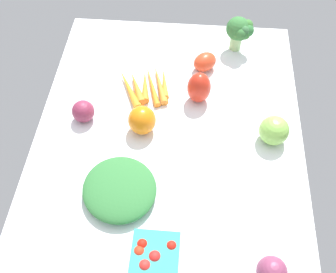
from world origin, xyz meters
TOP-DOWN VIEW (x-y plane):
  - tablecloth at (0.00, 0.00)cm, footprint 104.00×76.00cm
  - leafy_greens_clump at (-17.85, 10.89)cm, footprint 25.85×25.45cm
  - berry_basket at (-35.13, 0.04)cm, footprint 10.73×10.73cm
  - bell_pepper_red at (16.32, -7.85)cm, footprint 9.62×9.62cm
  - heirloom_tomato_green at (2.86, -29.08)cm, footprint 8.33×8.33cm
  - carrot_bunch at (19.63, 8.72)cm, footprint 19.48×17.72cm
  - red_onion_center at (6.08, 25.04)cm, footprint 6.53×6.53cm
  - broccoli_head at (40.30, -20.07)cm, footprint 8.77×9.00cm
  - red_onion_near_basket at (-36.30, -26.00)cm, footprint 6.88×6.88cm
  - bell_pepper_orange at (3.37, 7.61)cm, footprint 10.47×10.47cm
  - roma_tomato at (29.85, -9.33)cm, footprint 9.49×9.78cm

SIDE VIEW (x-z plane):
  - tablecloth at x=0.00cm, z-range 0.00..2.00cm
  - carrot_bunch at x=19.63cm, z-range 1.85..4.59cm
  - leafy_greens_clump at x=-17.85cm, z-range 2.00..6.65cm
  - roma_tomato at x=29.85cm, z-range 2.00..7.93cm
  - berry_basket at x=-35.13cm, z-range 1.90..8.56cm
  - red_onion_center at x=6.08cm, z-range 2.00..8.53cm
  - red_onion_near_basket at x=-36.30cm, z-range 2.00..8.88cm
  - heirloom_tomato_green at x=2.86cm, z-range 2.00..10.33cm
  - bell_pepper_orange at x=3.37cm, z-range 2.00..10.61cm
  - bell_pepper_red at x=16.32cm, z-range 2.00..12.39cm
  - broccoli_head at x=40.30cm, z-range 3.70..15.66cm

